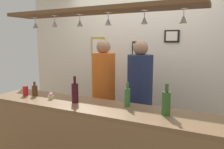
{
  "coord_description": "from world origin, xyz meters",
  "views": [
    {
      "loc": [
        1.24,
        -2.34,
        1.68
      ],
      "look_at": [
        0.0,
        0.1,
        1.27
      ],
      "focal_mm": 35.86,
      "sensor_mm": 36.0,
      "label": 1
    }
  ],
  "objects_px": {
    "picture_frame_caricature": "(98,47)",
    "picture_frame_crest": "(137,50)",
    "drink_can": "(25,91)",
    "picture_frame_upper_small": "(172,36)",
    "cupcake": "(51,96)",
    "bottle_beer_brown_stubby": "(35,90)",
    "person_right_navy_shirt": "(140,91)",
    "person_left_orange_shirt": "(104,86)",
    "bottle_beer_green_import": "(127,97)",
    "bottle_wine_dark_red": "(75,92)",
    "bottle_champagne_green": "(166,103)"
  },
  "relations": [
    {
      "from": "bottle_beer_brown_stubby",
      "to": "person_right_navy_shirt",
      "type": "bearing_deg",
      "value": 34.51
    },
    {
      "from": "bottle_wine_dark_red",
      "to": "drink_can",
      "type": "height_order",
      "value": "bottle_wine_dark_red"
    },
    {
      "from": "bottle_beer_green_import",
      "to": "cupcake",
      "type": "bearing_deg",
      "value": -171.64
    },
    {
      "from": "picture_frame_crest",
      "to": "picture_frame_upper_small",
      "type": "bearing_deg",
      "value": 0.0
    },
    {
      "from": "picture_frame_caricature",
      "to": "bottle_wine_dark_red",
      "type": "bearing_deg",
      "value": -69.24
    },
    {
      "from": "drink_can",
      "to": "bottle_beer_green_import",
      "type": "bearing_deg",
      "value": 6.38
    },
    {
      "from": "bottle_beer_brown_stubby",
      "to": "bottle_beer_green_import",
      "type": "xyz_separation_m",
      "value": [
        1.23,
        0.1,
        0.03
      ]
    },
    {
      "from": "person_right_navy_shirt",
      "to": "drink_can",
      "type": "xyz_separation_m",
      "value": [
        -1.23,
        -0.82,
        0.04
      ]
    },
    {
      "from": "person_left_orange_shirt",
      "to": "cupcake",
      "type": "bearing_deg",
      "value": -108.39
    },
    {
      "from": "picture_frame_caricature",
      "to": "picture_frame_crest",
      "type": "distance_m",
      "value": 0.74
    },
    {
      "from": "drink_can",
      "to": "picture_frame_caricature",
      "type": "height_order",
      "value": "picture_frame_caricature"
    },
    {
      "from": "bottle_beer_brown_stubby",
      "to": "picture_frame_crest",
      "type": "xyz_separation_m",
      "value": [
        0.85,
        1.38,
        0.48
      ]
    },
    {
      "from": "person_right_navy_shirt",
      "to": "bottle_beer_brown_stubby",
      "type": "relative_size",
      "value": 9.38
    },
    {
      "from": "bottle_beer_green_import",
      "to": "picture_frame_upper_small",
      "type": "distance_m",
      "value": 1.45
    },
    {
      "from": "person_left_orange_shirt",
      "to": "picture_frame_upper_small",
      "type": "bearing_deg",
      "value": 36.37
    },
    {
      "from": "cupcake",
      "to": "bottle_champagne_green",
      "type": "bearing_deg",
      "value": 1.76
    },
    {
      "from": "drink_can",
      "to": "person_left_orange_shirt",
      "type": "bearing_deg",
      "value": 50.6
    },
    {
      "from": "person_left_orange_shirt",
      "to": "bottle_wine_dark_red",
      "type": "bearing_deg",
      "value": -84.3
    },
    {
      "from": "person_left_orange_shirt",
      "to": "picture_frame_upper_small",
      "type": "height_order",
      "value": "picture_frame_upper_small"
    },
    {
      "from": "bottle_wine_dark_red",
      "to": "drink_can",
      "type": "bearing_deg",
      "value": -178.5
    },
    {
      "from": "person_right_navy_shirt",
      "to": "drink_can",
      "type": "bearing_deg",
      "value": -146.29
    },
    {
      "from": "drink_can",
      "to": "bottle_wine_dark_red",
      "type": "bearing_deg",
      "value": 1.5
    },
    {
      "from": "bottle_wine_dark_red",
      "to": "bottle_champagne_green",
      "type": "bearing_deg",
      "value": 1.96
    },
    {
      "from": "person_right_navy_shirt",
      "to": "bottle_champagne_green",
      "type": "bearing_deg",
      "value": -55.08
    },
    {
      "from": "cupcake",
      "to": "drink_can",
      "type": "bearing_deg",
      "value": -178.21
    },
    {
      "from": "picture_frame_upper_small",
      "to": "person_left_orange_shirt",
      "type": "bearing_deg",
      "value": -143.63
    },
    {
      "from": "person_left_orange_shirt",
      "to": "bottle_beer_green_import",
      "type": "height_order",
      "value": "person_left_orange_shirt"
    },
    {
      "from": "drink_can",
      "to": "picture_frame_crest",
      "type": "height_order",
      "value": "picture_frame_crest"
    },
    {
      "from": "bottle_beer_brown_stubby",
      "to": "bottle_beer_green_import",
      "type": "height_order",
      "value": "bottle_beer_green_import"
    },
    {
      "from": "bottle_beer_green_import",
      "to": "picture_frame_caricature",
      "type": "xyz_separation_m",
      "value": [
        -1.11,
        1.28,
        0.48
      ]
    },
    {
      "from": "person_right_navy_shirt",
      "to": "bottle_beer_green_import",
      "type": "distance_m",
      "value": 0.69
    },
    {
      "from": "bottle_champagne_green",
      "to": "cupcake",
      "type": "xyz_separation_m",
      "value": [
        -1.36,
        -0.04,
        -0.08
      ]
    },
    {
      "from": "bottle_beer_brown_stubby",
      "to": "picture_frame_upper_small",
      "type": "bearing_deg",
      "value": 44.77
    },
    {
      "from": "bottle_beer_green_import",
      "to": "drink_can",
      "type": "distance_m",
      "value": 1.34
    },
    {
      "from": "bottle_wine_dark_red",
      "to": "picture_frame_crest",
      "type": "bearing_deg",
      "value": 81.69
    },
    {
      "from": "bottle_wine_dark_red",
      "to": "person_right_navy_shirt",
      "type": "bearing_deg",
      "value": 59.28
    },
    {
      "from": "bottle_champagne_green",
      "to": "cupcake",
      "type": "height_order",
      "value": "bottle_champagne_green"
    },
    {
      "from": "bottle_beer_brown_stubby",
      "to": "bottle_champagne_green",
      "type": "distance_m",
      "value": 1.66
    },
    {
      "from": "bottle_wine_dark_red",
      "to": "drink_can",
      "type": "distance_m",
      "value": 0.76
    },
    {
      "from": "person_right_navy_shirt",
      "to": "bottle_wine_dark_red",
      "type": "relative_size",
      "value": 5.63
    },
    {
      "from": "cupcake",
      "to": "picture_frame_upper_small",
      "type": "xyz_separation_m",
      "value": [
        1.09,
        1.42,
        0.72
      ]
    },
    {
      "from": "bottle_champagne_green",
      "to": "picture_frame_crest",
      "type": "relative_size",
      "value": 1.15
    },
    {
      "from": "bottle_champagne_green",
      "to": "picture_frame_upper_small",
      "type": "relative_size",
      "value": 1.36
    },
    {
      "from": "drink_can",
      "to": "picture_frame_upper_small",
      "type": "bearing_deg",
      "value": 43.63
    },
    {
      "from": "bottle_wine_dark_red",
      "to": "picture_frame_caricature",
      "type": "relative_size",
      "value": 0.88
    },
    {
      "from": "person_right_navy_shirt",
      "to": "drink_can",
      "type": "relative_size",
      "value": 13.83
    },
    {
      "from": "picture_frame_upper_small",
      "to": "person_right_navy_shirt",
      "type": "bearing_deg",
      "value": -113.76
    },
    {
      "from": "cupcake",
      "to": "picture_frame_caricature",
      "type": "xyz_separation_m",
      "value": [
        -0.18,
        1.42,
        0.55
      ]
    },
    {
      "from": "cupcake",
      "to": "bottle_beer_brown_stubby",
      "type": "bearing_deg",
      "value": 172.85
    },
    {
      "from": "bottle_wine_dark_red",
      "to": "picture_frame_caricature",
      "type": "xyz_separation_m",
      "value": [
        -0.53,
        1.41,
        0.47
      ]
    }
  ]
}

